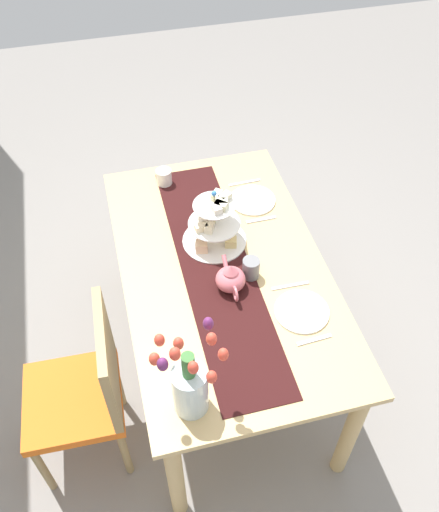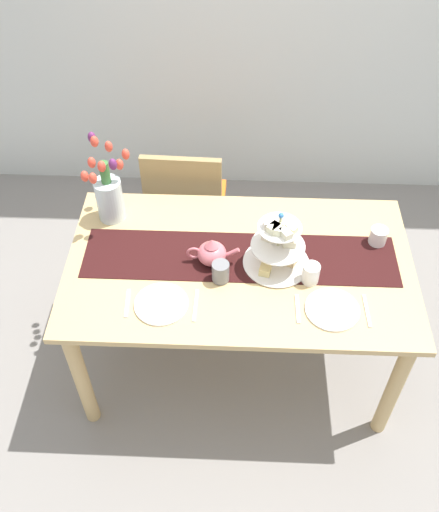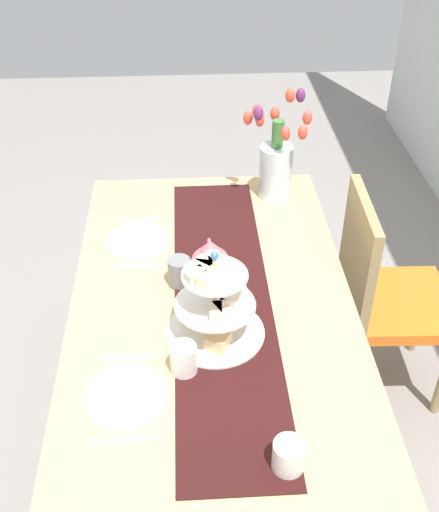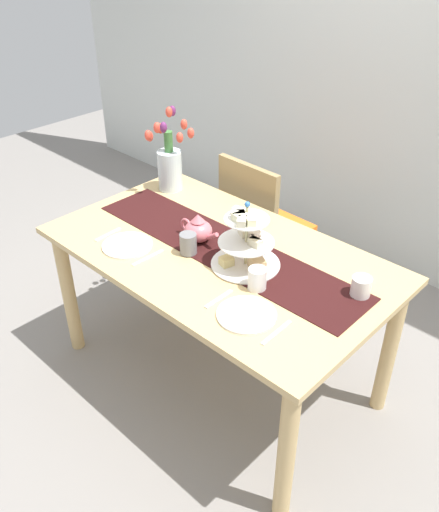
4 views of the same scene
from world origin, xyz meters
name	(u,v)px [view 4 (image 4 of 4)]	position (x,y,z in m)	size (l,w,h in m)	color
ground_plane	(218,373)	(0.00, 0.00, 0.00)	(8.00, 8.00, 0.00)	gray
room_wall_rear	(406,65)	(0.00, 1.55, 1.30)	(6.00, 0.08, 2.60)	silver
dining_table	(218,271)	(0.00, 0.00, 0.65)	(1.57, 0.91, 0.76)	tan
chair_left	(260,223)	(-0.31, 0.68, 0.50)	(0.44, 0.44, 0.91)	#9C8254
table_runner	(223,248)	(0.00, 0.03, 0.77)	(1.43, 0.31, 0.00)	black
tiered_cake_stand	(246,244)	(0.16, 0.00, 0.87)	(0.30, 0.30, 0.30)	beige
teapot	(198,230)	(-0.13, 0.00, 0.82)	(0.24, 0.13, 0.14)	#D66B75
tulip_vase	(170,162)	(-0.63, 0.28, 0.92)	(0.20, 0.25, 0.44)	silver
cream_jug	(361,287)	(0.64, 0.15, 0.81)	(0.08, 0.08, 0.09)	white
dinner_plate_left	(127,245)	(-0.33, -0.26, 0.77)	(0.23, 0.23, 0.01)	white
fork_left	(108,234)	(-0.47, -0.26, 0.77)	(0.02, 0.15, 0.01)	silver
knife_left	(148,258)	(-0.18, -0.26, 0.77)	(0.01, 0.17, 0.01)	silver
dinner_plate_right	(246,315)	(0.39, -0.26, 0.77)	(0.23, 0.23, 0.01)	white
fork_right	(219,299)	(0.25, -0.26, 0.77)	(0.02, 0.15, 0.01)	silver
knife_right	(276,333)	(0.54, -0.26, 0.77)	(0.01, 0.17, 0.01)	silver
mug_grey	(188,244)	(-0.08, -0.10, 0.82)	(0.08, 0.08, 0.10)	slate
mug_white_text	(257,279)	(0.31, -0.10, 0.81)	(0.08, 0.08, 0.10)	white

